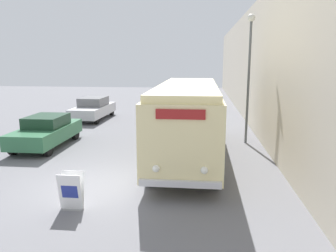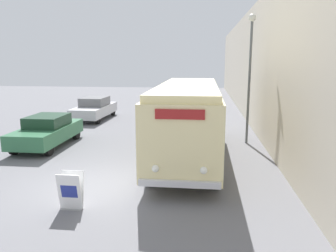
# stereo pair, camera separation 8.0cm
# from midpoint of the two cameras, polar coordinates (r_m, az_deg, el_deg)

# --- Properties ---
(ground_plane) EXTENTS (80.00, 80.00, 0.00)m
(ground_plane) POSITION_cam_midpoint_polar(r_m,az_deg,el_deg) (11.44, -13.12, -9.97)
(ground_plane) COLOR slate
(building_wall_right) EXTENTS (0.30, 60.00, 7.47)m
(building_wall_right) POSITION_cam_midpoint_polar(r_m,az_deg,el_deg) (20.29, 15.02, 9.96)
(building_wall_right) COLOR beige
(building_wall_right) RESTS_ON ground_plane
(vintage_bus) EXTENTS (2.52, 9.76, 3.13)m
(vintage_bus) POSITION_cam_midpoint_polar(r_m,az_deg,el_deg) (13.97, 3.31, 1.74)
(vintage_bus) COLOR black
(vintage_bus) RESTS_ON ground_plane
(sign_board) EXTENTS (0.66, 0.40, 1.07)m
(sign_board) POSITION_cam_midpoint_polar(r_m,az_deg,el_deg) (9.67, -16.72, -10.91)
(sign_board) COLOR gray
(sign_board) RESTS_ON ground_plane
(streetlamp) EXTENTS (0.36, 0.36, 6.25)m
(streetlamp) POSITION_cam_midpoint_polar(r_m,az_deg,el_deg) (16.55, 13.86, 10.92)
(streetlamp) COLOR #595E60
(streetlamp) RESTS_ON ground_plane
(parked_car_near) EXTENTS (1.90, 4.50, 1.50)m
(parked_car_near) POSITION_cam_midpoint_polar(r_m,az_deg,el_deg) (16.85, -20.53, -0.81)
(parked_car_near) COLOR black
(parked_car_near) RESTS_ON ground_plane
(parked_car_mid) EXTENTS (2.01, 4.80, 1.55)m
(parked_car_mid) POSITION_cam_midpoint_polar(r_m,az_deg,el_deg) (23.74, -12.97, 3.01)
(parked_car_mid) COLOR black
(parked_car_mid) RESTS_ON ground_plane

